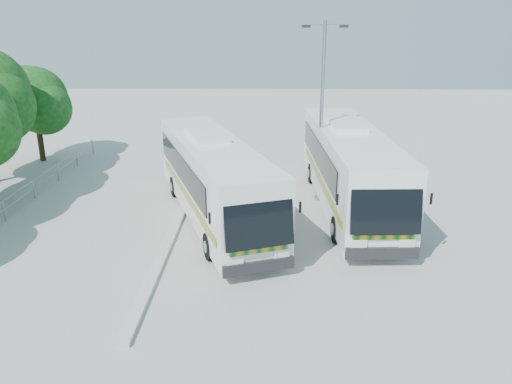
{
  "coord_description": "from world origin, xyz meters",
  "views": [
    {
      "loc": [
        1.56,
        -17.4,
        8.39
      ],
      "look_at": [
        1.2,
        1.81,
        1.86
      ],
      "focal_mm": 35.0,
      "sensor_mm": 36.0,
      "label": 1
    }
  ],
  "objects_px": {
    "coach_main": "(213,177)",
    "coach_adjacent": "(349,166)",
    "tree_far_e": "(36,100)",
    "lamppost": "(322,106)"
  },
  "relations": [
    {
      "from": "tree_far_e",
      "to": "coach_adjacent",
      "type": "distance_m",
      "value": 19.9
    },
    {
      "from": "coach_main",
      "to": "coach_adjacent",
      "type": "relative_size",
      "value": 0.96
    },
    {
      "from": "coach_adjacent",
      "to": "coach_main",
      "type": "bearing_deg",
      "value": -166.94
    },
    {
      "from": "coach_main",
      "to": "coach_adjacent",
      "type": "bearing_deg",
      "value": -4.37
    },
    {
      "from": "coach_adjacent",
      "to": "lamppost",
      "type": "relative_size",
      "value": 1.57
    },
    {
      "from": "lamppost",
      "to": "coach_main",
      "type": "bearing_deg",
      "value": -157.54
    },
    {
      "from": "tree_far_e",
      "to": "coach_main",
      "type": "relative_size",
      "value": 0.46
    },
    {
      "from": "coach_main",
      "to": "tree_far_e",
      "type": "bearing_deg",
      "value": 121.19
    },
    {
      "from": "coach_main",
      "to": "coach_adjacent",
      "type": "height_order",
      "value": "coach_adjacent"
    },
    {
      "from": "tree_far_e",
      "to": "coach_adjacent",
      "type": "xyz_separation_m",
      "value": [
        18.13,
        -7.98,
        -1.87
      ]
    }
  ]
}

